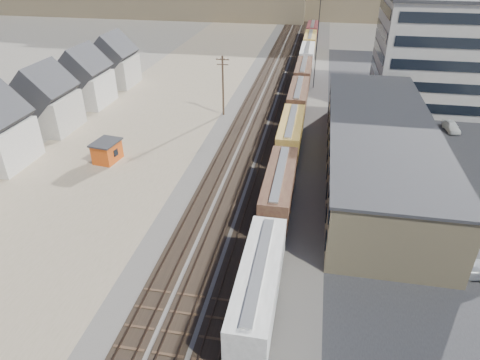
% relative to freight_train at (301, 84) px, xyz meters
% --- Properties ---
extents(ground, '(300.00, 300.00, 0.00)m').
position_rel_freight_train_xyz_m(ground, '(-3.80, -52.80, -2.79)').
color(ground, '#6B6356').
rests_on(ground, ground).
extents(ballast_bed, '(18.00, 200.00, 0.06)m').
position_rel_freight_train_xyz_m(ballast_bed, '(-3.80, -2.80, -2.76)').
color(ballast_bed, '#4C4742').
rests_on(ballast_bed, ground).
extents(dirt_yard, '(24.00, 180.00, 0.03)m').
position_rel_freight_train_xyz_m(dirt_yard, '(-23.80, -12.80, -2.78)').
color(dirt_yard, '#827659').
rests_on(dirt_yard, ground).
extents(asphalt_lot, '(26.00, 120.00, 0.04)m').
position_rel_freight_train_xyz_m(asphalt_lot, '(18.20, -17.80, -2.77)').
color(asphalt_lot, '#232326').
rests_on(asphalt_lot, ground).
extents(rail_tracks, '(11.40, 200.00, 0.24)m').
position_rel_freight_train_xyz_m(rail_tracks, '(-4.35, -2.80, -2.68)').
color(rail_tracks, black).
rests_on(rail_tracks, ground).
extents(freight_train, '(3.00, 119.74, 4.46)m').
position_rel_freight_train_xyz_m(freight_train, '(0.00, 0.00, 0.00)').
color(freight_train, black).
rests_on(freight_train, ground).
extents(warehouse, '(12.40, 40.40, 7.25)m').
position_rel_freight_train_xyz_m(warehouse, '(11.18, -27.80, 0.86)').
color(warehouse, tan).
rests_on(warehouse, ground).
extents(office_tower, '(22.60, 18.60, 18.45)m').
position_rel_freight_train_xyz_m(office_tower, '(24.15, 2.16, 6.47)').
color(office_tower, '#9E998E').
rests_on(office_tower, ground).
extents(utility_pole_north, '(2.20, 0.32, 10.00)m').
position_rel_freight_train_xyz_m(utility_pole_north, '(-12.30, -10.80, 2.50)').
color(utility_pole_north, '#382619').
rests_on(utility_pole_north, ground).
extents(radio_mast, '(1.20, 0.16, 18.00)m').
position_rel_freight_train_xyz_m(radio_mast, '(2.20, 7.20, 6.33)').
color(radio_mast, black).
rests_on(radio_mast, ground).
extents(townhouse_row, '(8.15, 68.16, 10.47)m').
position_rel_freight_train_xyz_m(townhouse_row, '(-37.80, -27.80, 1.54)').
color(townhouse_row, '#B7B2A8').
rests_on(townhouse_row, ground).
extents(maintenance_shed, '(3.49, 4.26, 2.86)m').
position_rel_freight_train_xyz_m(maintenance_shed, '(-23.95, -30.51, -1.33)').
color(maintenance_shed, '#CA4B13').
rests_on(maintenance_shed, ground).
extents(parked_car_silver, '(5.96, 3.08, 1.65)m').
position_rel_freight_train_xyz_m(parked_car_silver, '(17.81, -45.63, -1.97)').
color(parked_car_silver, '#ADB0B5').
rests_on(parked_car_silver, ground).
extents(parked_car_blue, '(3.80, 5.27, 1.33)m').
position_rel_freight_train_xyz_m(parked_car_blue, '(20.96, 4.67, -2.13)').
color(parked_car_blue, navy).
rests_on(parked_car_blue, ground).
extents(parked_car_far, '(2.27, 4.55, 1.49)m').
position_rel_freight_train_xyz_m(parked_car_far, '(24.22, -11.07, -2.05)').
color(parked_car_far, silver).
rests_on(parked_car_far, ground).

